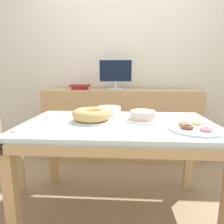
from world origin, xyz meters
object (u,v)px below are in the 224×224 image
at_px(pastry_platter, 195,128).
at_px(tealight_right_edge, 73,113).
at_px(book_stack, 80,87).
at_px(cake_chocolate_round, 143,116).
at_px(tealight_centre, 47,118).
at_px(cake_golden_bundt, 91,115).
at_px(tealight_near_cakes, 14,131).
at_px(plate_stack, 109,111).
at_px(computer_monitor, 116,75).

distance_m(pastry_platter, tealight_right_edge, 1.03).
bearing_deg(pastry_platter, book_stack, 129.70).
height_order(book_stack, cake_chocolate_round, book_stack).
bearing_deg(book_stack, tealight_centre, -92.54).
xyz_separation_m(cake_golden_bundt, tealight_near_cakes, (-0.44, -0.32, -0.04)).
height_order(plate_stack, tealight_near_cakes, plate_stack).
bearing_deg(tealight_centre, cake_chocolate_round, -0.70).
distance_m(cake_chocolate_round, plate_stack, 0.36).
xyz_separation_m(plate_stack, tealight_centre, (-0.48, -0.21, -0.02)).
xyz_separation_m(pastry_platter, plate_stack, (-0.61, 0.45, 0.02)).
bearing_deg(cake_chocolate_round, tealight_near_cakes, -156.20).
xyz_separation_m(book_stack, tealight_right_edge, (0.11, -0.81, -0.18)).
relative_size(pastry_platter, tealight_near_cakes, 9.11).
relative_size(tealight_right_edge, tealight_near_cakes, 1.00).
distance_m(computer_monitor, plate_stack, 0.86).
distance_m(tealight_near_cakes, tealight_centre, 0.38).
xyz_separation_m(cake_golden_bundt, tealight_centre, (-0.37, 0.06, -0.04)).
distance_m(computer_monitor, book_stack, 0.49).
distance_m(plate_stack, tealight_right_edge, 0.33).
distance_m(computer_monitor, cake_chocolate_round, 1.10).
relative_size(cake_golden_bundt, pastry_platter, 0.81).
bearing_deg(book_stack, pastry_platter, -50.30).
bearing_deg(tealight_right_edge, plate_stack, 0.81).
xyz_separation_m(plate_stack, tealight_right_edge, (-0.33, -0.00, -0.02)).
relative_size(cake_golden_bundt, tealight_centre, 7.40).
bearing_deg(pastry_platter, tealight_near_cakes, -173.32).
distance_m(book_stack, cake_golden_bundt, 1.13).
relative_size(cake_chocolate_round, tealight_centre, 6.82).
bearing_deg(pastry_platter, tealight_centre, 167.55).
bearing_deg(tealight_near_cakes, tealight_centre, 79.85).
xyz_separation_m(book_stack, cake_golden_bundt, (0.33, -1.08, -0.14)).
bearing_deg(tealight_near_cakes, pastry_platter, 6.68).
xyz_separation_m(computer_monitor, book_stack, (-0.46, 0.00, -0.16)).
bearing_deg(tealight_near_cakes, plate_stack, 46.79).
distance_m(plate_stack, tealight_near_cakes, 0.81).
relative_size(cake_chocolate_round, plate_stack, 1.30).
relative_size(computer_monitor, tealight_centre, 10.60).
xyz_separation_m(computer_monitor, cake_chocolate_round, (0.26, -1.03, -0.31)).
distance_m(cake_golden_bundt, tealight_near_cakes, 0.54).
xyz_separation_m(computer_monitor, plate_stack, (-0.02, -0.81, -0.31)).
bearing_deg(tealight_right_edge, pastry_platter, -25.54).
distance_m(tealight_right_edge, tealight_near_cakes, 0.62).
bearing_deg(computer_monitor, book_stack, 179.83).
bearing_deg(computer_monitor, pastry_platter, -65.03).
bearing_deg(cake_chocolate_round, book_stack, 125.00).
bearing_deg(pastry_platter, cake_golden_bundt, 165.70).
distance_m(cake_chocolate_round, tealight_near_cakes, 0.91).
bearing_deg(cake_chocolate_round, cake_golden_bundt, -173.09).
distance_m(cake_chocolate_round, tealight_centre, 0.77).
bearing_deg(cake_chocolate_round, plate_stack, 142.01).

